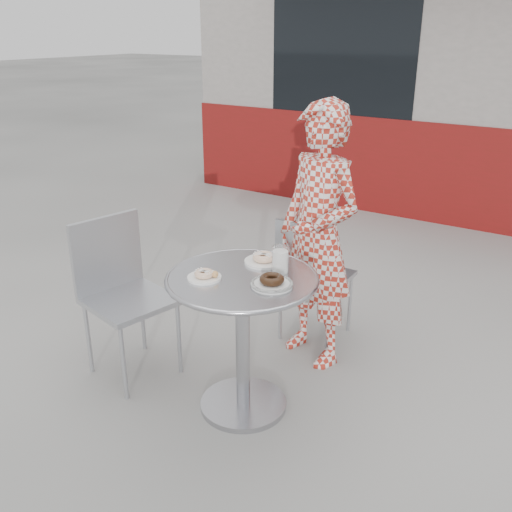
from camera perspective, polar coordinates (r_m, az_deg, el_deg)
The scene contains 10 objects.
ground at distance 3.10m, azimuth -1.40°, elevation -15.03°, with size 60.00×60.00×0.00m, color #A8A6A0.
storefront at distance 7.73m, azimuth 23.48°, elevation 17.51°, with size 6.02×4.55×3.00m.
bistro_table at distance 2.81m, azimuth -1.37°, elevation -5.46°, with size 0.75×0.75×0.75m.
chair_far at distance 3.65m, azimuth 5.91°, elevation -4.45°, with size 0.39×0.39×0.81m.
chair_left at distance 3.33m, azimuth -12.34°, elevation -7.13°, with size 0.51×0.51×0.90m.
seated_person at distance 3.23m, azimuth 6.24°, elevation 1.88°, with size 0.56×0.36×1.52m, color #A32519.
plate_far at distance 2.88m, azimuth 0.78°, elevation -0.32°, with size 0.20×0.20×0.05m.
plate_near at distance 2.72m, azimuth -5.14°, elevation -1.94°, with size 0.16×0.16×0.04m.
plate_checker at distance 2.63m, azimuth 1.59°, elevation -2.65°, with size 0.20×0.20×0.05m.
milk_cup at distance 2.76m, azimuth 2.44°, elevation -0.44°, with size 0.08×0.08×0.13m.
Camera 1 is at (1.40, -2.04, 1.87)m, focal length 40.00 mm.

